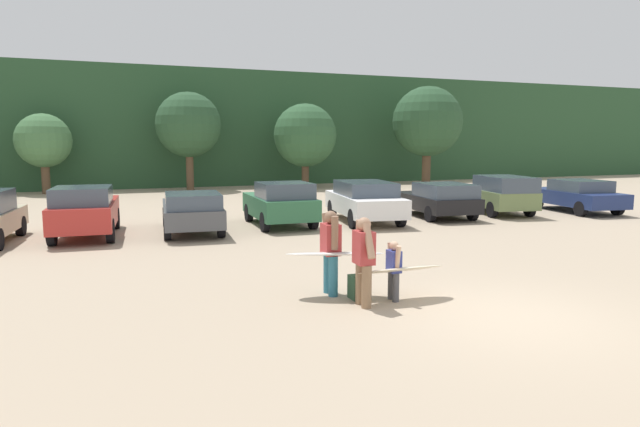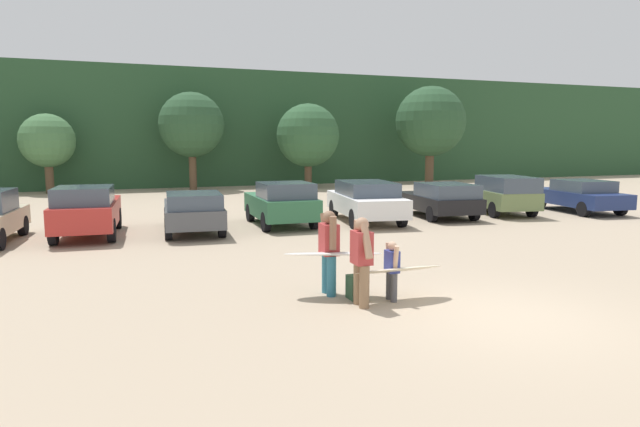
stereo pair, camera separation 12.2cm
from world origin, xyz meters
TOP-DOWN VIEW (x-y plane):
  - ground_plane at (0.00, 0.00)m, footprint 120.00×120.00m
  - hillside_ridge at (0.00, 35.55)m, footprint 108.00×12.00m
  - tree_ridge_back at (-9.80, 27.87)m, footprint 3.09×3.09m
  - tree_far_left at (-1.68, 27.22)m, footprint 4.00×4.00m
  - tree_center_left at (5.62, 26.35)m, footprint 4.08×4.08m
  - tree_center at (14.29, 25.57)m, footprint 4.80×4.80m
  - parked_car_red at (-7.08, 11.14)m, footprint 2.03×4.30m
  - parked_car_dark_gray at (-3.84, 10.84)m, footprint 2.15×4.57m
  - parked_car_forest_green at (-0.68, 11.24)m, footprint 2.01×3.96m
  - parked_car_white at (2.55, 11.07)m, footprint 2.58×4.82m
  - parked_car_black at (5.82, 11.12)m, footprint 2.45×4.37m
  - parked_car_olive_green at (8.79, 11.22)m, footprint 2.62×4.58m
  - parked_car_navy at (12.36, 10.48)m, footprint 2.49×4.51m
  - person_adult at (-2.36, 2.39)m, footprint 0.32×0.70m
  - person_child at (-1.40, 1.59)m, footprint 0.22×0.47m
  - person_companion at (-2.08, 1.48)m, footprint 0.31×0.72m
  - surfboard_white at (-2.32, 2.27)m, footprint 1.98×1.12m
  - surfboard_cream at (-1.27, 1.56)m, footprint 1.80×0.51m
  - backpack_dropped at (-2.01, 1.92)m, footprint 0.24×0.34m

SIDE VIEW (x-z plane):
  - ground_plane at x=0.00m, z-range 0.00..0.00m
  - backpack_dropped at x=-2.01m, z-range 0.00..0.45m
  - surfboard_cream at x=-1.27m, z-range 0.48..0.70m
  - person_child at x=-1.40m, z-range 0.07..1.20m
  - parked_car_navy at x=12.36m, z-range 0.03..1.41m
  - parked_car_black at x=5.82m, z-range 0.04..1.43m
  - parked_car_dark_gray at x=-3.84m, z-range 0.05..1.43m
  - parked_car_forest_green at x=-0.68m, z-range 0.02..1.61m
  - parked_car_white at x=2.55m, z-range 0.07..1.58m
  - surfboard_white at x=-2.32m, z-range 0.75..0.91m
  - parked_car_olive_green at x=8.79m, z-range 0.05..1.65m
  - parked_car_red at x=-7.08m, z-range 0.03..1.67m
  - person_companion at x=-2.08m, z-range 0.11..1.73m
  - person_adult at x=-2.36m, z-range 0.11..1.76m
  - tree_ridge_back at x=-9.80m, z-range 0.73..5.35m
  - tree_center_left at x=5.62m, z-range 0.68..6.14m
  - hillside_ridge at x=0.00m, z-range 0.00..7.86m
  - tree_far_left at x=-1.68m, z-range 1.00..7.04m
  - tree_center at x=14.29m, z-range 0.98..7.78m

